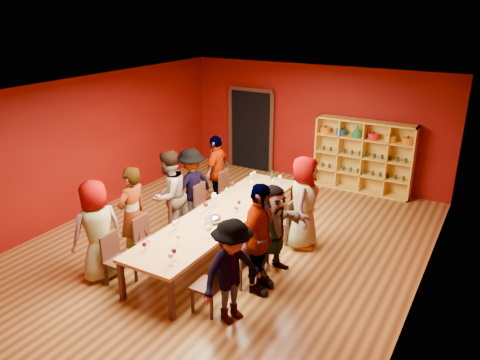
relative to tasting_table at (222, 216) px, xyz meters
name	(u,v)px	position (x,y,z in m)	size (l,w,h in m)	color
room_shell	(221,176)	(0.00, 0.00, 0.80)	(7.10, 9.10, 3.04)	brown
tasting_table	(222,216)	(0.00, 0.00, 0.00)	(1.10, 4.50, 0.75)	#A77F45
doorway	(252,130)	(-1.80, 4.43, 0.42)	(1.40, 0.17, 2.30)	black
shelving_unit	(364,153)	(1.40, 4.32, 0.28)	(2.40, 0.40, 1.80)	gold
chair_person_left_0	(116,257)	(-0.91, -1.85, -0.20)	(0.42, 0.42, 0.89)	black
person_left_0	(97,231)	(-1.28, -1.85, 0.18)	(0.86, 0.47, 1.76)	#515055
chair_person_left_1	(146,238)	(-0.91, -1.09, -0.20)	(0.42, 0.42, 0.89)	black
person_left_1	(132,214)	(-1.20, -1.09, 0.19)	(0.65, 0.48, 1.78)	pink
chair_person_left_2	(181,217)	(-0.91, -0.06, -0.20)	(0.42, 0.42, 0.89)	black
person_left_2	(169,195)	(-1.18, -0.06, 0.20)	(0.87, 0.48, 1.79)	#131934
chair_person_left_3	(204,202)	(-0.91, 0.74, -0.20)	(0.42, 0.42, 0.89)	black
person_left_3	(191,186)	(-1.22, 0.74, 0.11)	(1.05, 0.43, 1.62)	#141637
chair_person_left_4	(228,188)	(-0.91, 1.70, -0.20)	(0.42, 0.42, 0.89)	black
person_left_4	(217,171)	(-1.20, 1.70, 0.14)	(0.99, 0.45, 1.69)	white
chair_person_right_0	(212,284)	(0.91, -1.71, -0.20)	(0.42, 0.42, 0.89)	black
person_right_0	(232,272)	(1.26, -1.71, 0.11)	(1.05, 0.43, 1.62)	#45454A
chair_person_right_1	(241,258)	(0.91, -0.85, -0.20)	(0.42, 0.42, 0.89)	black
person_right_1	(259,239)	(1.23, -0.85, 0.24)	(1.10, 0.50, 1.87)	#131434
chair_person_right_2	(259,242)	(0.91, -0.21, -0.20)	(0.42, 0.42, 0.89)	black
person_right_2	(273,229)	(1.16, -0.21, 0.11)	(1.50, 0.43, 1.61)	beige
chair_person_right_3	(286,218)	(0.91, 0.90, -0.20)	(0.42, 0.42, 0.89)	black
person_right_3	(304,203)	(1.26, 0.90, 0.21)	(0.89, 0.48, 1.81)	#587BB5
wine_glass_0	(209,229)	(0.33, -0.91, 0.21)	(0.09, 0.09, 0.22)	silver
wine_glass_1	(236,210)	(0.31, -0.01, 0.20)	(0.08, 0.08, 0.21)	silver
wine_glass_2	(206,205)	(-0.27, -0.13, 0.21)	(0.09, 0.09, 0.22)	silver
wine_glass_3	(149,241)	(-0.29, -1.70, 0.18)	(0.07, 0.07, 0.18)	silver
wine_glass_4	(177,222)	(-0.32, -0.91, 0.18)	(0.07, 0.07, 0.18)	silver
wine_glass_5	(178,237)	(0.04, -1.37, 0.19)	(0.08, 0.08, 0.20)	silver
wine_glass_6	(239,203)	(0.18, 0.34, 0.18)	(0.07, 0.07, 0.18)	silver
wine_glass_7	(254,173)	(-0.36, 1.93, 0.19)	(0.07, 0.07, 0.19)	silver
wine_glass_8	(213,201)	(-0.31, 0.16, 0.18)	(0.07, 0.07, 0.18)	silver
wine_glass_9	(174,224)	(-0.28, -1.05, 0.21)	(0.09, 0.09, 0.22)	silver
wine_glass_10	(233,185)	(-0.38, 1.02, 0.21)	(0.09, 0.09, 0.21)	silver
wine_glass_11	(144,245)	(-0.26, -1.84, 0.19)	(0.08, 0.08, 0.19)	silver
wine_glass_12	(205,218)	(-0.01, -0.52, 0.18)	(0.07, 0.07, 0.18)	silver
wine_glass_13	(236,211)	(0.32, -0.03, 0.19)	(0.07, 0.07, 0.18)	silver
wine_glass_14	(208,229)	(0.31, -0.92, 0.20)	(0.08, 0.08, 0.21)	silver
wine_glass_15	(174,252)	(0.27, -1.78, 0.19)	(0.08, 0.08, 0.19)	silver
wine_glass_16	(273,182)	(0.26, 1.61, 0.20)	(0.08, 0.08, 0.21)	silver
wine_glass_17	(252,183)	(-0.10, 1.33, 0.20)	(0.08, 0.08, 0.21)	silver
wine_glass_18	(258,197)	(0.38, 0.71, 0.21)	(0.09, 0.09, 0.22)	silver
wine_glass_19	(171,256)	(0.32, -1.93, 0.20)	(0.08, 0.08, 0.21)	silver
wine_glass_20	(251,175)	(-0.33, 1.75, 0.20)	(0.08, 0.08, 0.20)	silver
wine_glass_21	(263,192)	(0.34, 1.02, 0.20)	(0.08, 0.08, 0.21)	silver
wine_glass_22	(280,178)	(0.28, 1.91, 0.20)	(0.08, 0.08, 0.21)	silver
wine_glass_23	(227,190)	(-0.36, 0.77, 0.18)	(0.07, 0.07, 0.18)	silver
spittoon_bowl	(213,219)	(0.07, -0.39, 0.12)	(0.28, 0.28, 0.16)	silver
carafe_a	(214,201)	(-0.27, 0.17, 0.18)	(0.11, 0.11, 0.29)	silver
carafe_b	(210,219)	(0.09, -0.54, 0.18)	(0.15, 0.15, 0.29)	silver
wine_bottle	(272,177)	(0.07, 1.95, 0.16)	(0.08, 0.08, 0.27)	#133618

